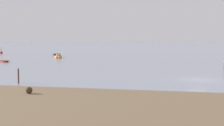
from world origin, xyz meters
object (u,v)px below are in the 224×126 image
at_px(rowboat_moored_0, 4,61).
at_px(channel_buoy, 1,52).
at_px(motorboat_moored_5, 58,57).
at_px(mooring_post_right, 18,76).
at_px(mooring_post_left, 224,66).
at_px(rowboat_moored_3, 56,55).

distance_m(rowboat_moored_0, channel_buoy, 40.76).
bearing_deg(channel_buoy, rowboat_moored_0, -57.59).
relative_size(motorboat_moored_5, mooring_post_right, 2.22).
relative_size(rowboat_moored_0, motorboat_moored_5, 0.79).
distance_m(rowboat_moored_0, mooring_post_left, 47.64).
height_order(rowboat_moored_0, rowboat_moored_3, rowboat_moored_3).
bearing_deg(mooring_post_left, rowboat_moored_3, 140.40).
bearing_deg(motorboat_moored_5, channel_buoy, -152.40).
xyz_separation_m(motorboat_moored_5, channel_buoy, (-28.78, 18.55, 0.21)).
bearing_deg(mooring_post_right, channel_buoy, 123.13).
xyz_separation_m(motorboat_moored_5, mooring_post_right, (13.42, -46.13, 0.62)).
distance_m(rowboat_moored_0, mooring_post_right, 36.48).
height_order(rowboat_moored_0, motorboat_moored_5, motorboat_moored_5).
bearing_deg(rowboat_moored_0, channel_buoy, 144.32).
bearing_deg(mooring_post_left, motorboat_moored_5, 148.47).
bearing_deg(mooring_post_left, channel_buoy, 147.94).
distance_m(rowboat_moored_3, channel_buoy, 23.26).
bearing_deg(rowboat_moored_3, motorboat_moored_5, 20.02).
relative_size(rowboat_moored_0, mooring_post_right, 1.74).
bearing_deg(rowboat_moored_0, motorboat_moored_5, 88.27).
bearing_deg(mooring_post_right, rowboat_moored_3, 108.08).
xyz_separation_m(rowboat_moored_0, mooring_post_right, (20.36, -30.27, 0.73)).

